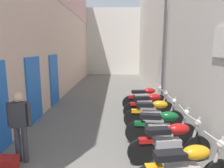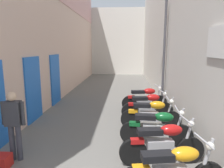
% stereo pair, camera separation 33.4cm
% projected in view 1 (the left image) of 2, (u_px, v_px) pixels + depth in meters
% --- Properties ---
extents(ground_plane, '(34.06, 34.06, 0.00)m').
position_uv_depth(ground_plane, '(108.00, 109.00, 8.27)').
color(ground_plane, '#66635E').
extents(building_left, '(0.45, 18.06, 8.41)m').
position_uv_depth(building_left, '(54.00, 11.00, 9.51)').
color(building_left, beige).
rests_on(building_left, ground).
extents(building_right, '(0.45, 18.06, 6.93)m').
position_uv_depth(building_right, '(165.00, 27.00, 9.56)').
color(building_right, beige).
rests_on(building_right, ground).
extents(building_far_end, '(7.91, 2.00, 6.13)m').
position_uv_depth(building_far_end, '(113.00, 42.00, 19.56)').
color(building_far_end, beige).
rests_on(building_far_end, ground).
extents(motorcycle_second, '(1.84, 0.58, 1.04)m').
position_uv_depth(motorcycle_second, '(186.00, 168.00, 3.34)').
color(motorcycle_second, black).
rests_on(motorcycle_second, ground).
extents(motorcycle_third, '(1.84, 0.58, 1.04)m').
position_uv_depth(motorcycle_third, '(170.00, 142.00, 4.30)').
color(motorcycle_third, black).
rests_on(motorcycle_third, ground).
extents(motorcycle_fourth, '(1.85, 0.58, 1.04)m').
position_uv_depth(motorcycle_fourth, '(161.00, 126.00, 5.13)').
color(motorcycle_fourth, black).
rests_on(motorcycle_fourth, ground).
extents(motorcycle_fifth, '(1.85, 0.58, 1.04)m').
position_uv_depth(motorcycle_fifth, '(154.00, 113.00, 6.18)').
color(motorcycle_fifth, black).
rests_on(motorcycle_fifth, ground).
extents(motorcycle_sixth, '(1.84, 0.58, 1.04)m').
position_uv_depth(motorcycle_sixth, '(149.00, 105.00, 7.07)').
color(motorcycle_sixth, black).
rests_on(motorcycle_sixth, ground).
extents(motorcycle_seventh, '(1.84, 0.58, 1.04)m').
position_uv_depth(motorcycle_seventh, '(145.00, 98.00, 8.08)').
color(motorcycle_seventh, black).
rests_on(motorcycle_seventh, ground).
extents(pedestrian_mid_alley, '(0.52, 0.23, 1.57)m').
position_uv_depth(pedestrian_mid_alley, '(20.00, 122.00, 4.28)').
color(pedestrian_mid_alley, '#383842').
rests_on(pedestrian_mid_alley, ground).
extents(plastic_crate, '(0.44, 0.32, 0.28)m').
position_uv_depth(plastic_crate, '(5.00, 164.00, 4.09)').
color(plastic_crate, red).
rests_on(plastic_crate, ground).
extents(street_lamp, '(0.79, 0.18, 4.61)m').
position_uv_depth(street_lamp, '(162.00, 43.00, 8.23)').
color(street_lamp, '#47474C').
rests_on(street_lamp, ground).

